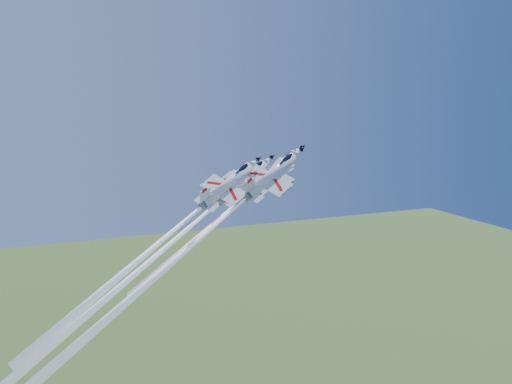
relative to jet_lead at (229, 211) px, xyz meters
name	(u,v)px	position (x,y,z in m)	size (l,w,h in m)	color
jet_lead	(229,211)	(0.00, 0.00, 0.00)	(37.68, 18.30, 33.84)	white
jet_left	(157,255)	(-16.13, -0.49, -7.96)	(51.79, 27.81, 48.95)	white
jet_right	(188,249)	(-12.39, -10.58, -4.41)	(49.63, 26.14, 46.57)	white
jet_slot	(156,245)	(-17.64, -7.22, -3.95)	(43.53, 22.04, 40.24)	white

